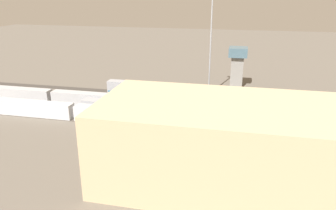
{
  "coord_description": "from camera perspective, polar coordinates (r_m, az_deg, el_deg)",
  "views": [
    {
      "loc": [
        -14.54,
        83.03,
        31.02
      ],
      "look_at": [
        3.55,
        3.49,
        2.5
      ],
      "focal_mm": 35.21,
      "sensor_mm": 36.0,
      "label": 1
    }
  ],
  "objects": [
    {
      "name": "train_on_track_5",
      "position": [
        81.32,
        -8.42,
        -1.84
      ],
      "size": [
        71.4,
        3.0,
        3.8
      ],
      "color": "silver",
      "rests_on": "ground_plane"
    },
    {
      "name": "track_bed_1",
      "position": [
        96.78,
        3.49,
        0.58
      ],
      "size": [
        140.0,
        2.8,
        0.12
      ],
      "primitive_type": "cube",
      "color": "#4C443D",
      "rests_on": "ground_plane"
    },
    {
      "name": "control_tower",
      "position": [
        112.75,
        11.92,
        6.97
      ],
      "size": [
        6.0,
        6.0,
        13.31
      ],
      "color": "gray",
      "rests_on": "ground_plane"
    },
    {
      "name": "train_on_track_1",
      "position": [
        94.95,
        10.13,
        1.55
      ],
      "size": [
        71.4,
        3.06,
        5.0
      ],
      "color": "#A8AAB2",
      "rests_on": "ground_plane"
    },
    {
      "name": "train_on_track_3",
      "position": [
        87.39,
        0.39,
        -0.07
      ],
      "size": [
        114.8,
        3.0,
        4.4
      ],
      "color": "#285193",
      "rests_on": "ground_plane"
    },
    {
      "name": "track_bed_4",
      "position": [
        82.92,
        1.78,
        -2.66
      ],
      "size": [
        140.0,
        2.8,
        0.12
      ],
      "primitive_type": "cube",
      "color": "#4C443D",
      "rests_on": "ground_plane"
    },
    {
      "name": "train_on_track_4",
      "position": [
        81.09,
        7.8,
        -1.8
      ],
      "size": [
        66.4,
        3.0,
        4.4
      ],
      "color": "#1E6B9E",
      "rests_on": "ground_plane"
    },
    {
      "name": "ground_plane",
      "position": [
        89.82,
        2.7,
        -0.95
      ],
      "size": [
        400.0,
        400.0,
        0.0
      ],
      "primitive_type": "plane",
      "color": "#60594F"
    },
    {
      "name": "maintenance_shed",
      "position": [
        55.56,
        14.2,
        -6.99
      ],
      "size": [
        50.05,
        21.33,
        14.0
      ],
      "primitive_type": "cube",
      "color": "tan",
      "rests_on": "ground_plane"
    },
    {
      "name": "light_mast_2",
      "position": [
        99.86,
        7.5,
        12.95
      ],
      "size": [
        2.8,
        0.7,
        32.71
      ],
      "color": "#9EA0A5",
      "rests_on": "ground_plane"
    },
    {
      "name": "track_bed_2",
      "position": [
        92.12,
        2.98,
        -0.39
      ],
      "size": [
        140.0,
        2.8,
        0.12
      ],
      "primitive_type": "cube",
      "color": "#3D3833",
      "rests_on": "ground_plane"
    },
    {
      "name": "track_bed_3",
      "position": [
        87.5,
        2.41,
        -1.47
      ],
      "size": [
        140.0,
        2.8,
        0.12
      ],
      "primitive_type": "cube",
      "color": "#4C443D",
      "rests_on": "ground_plane"
    },
    {
      "name": "track_bed_0",
      "position": [
        101.47,
        3.96,
        1.46
      ],
      "size": [
        140.0,
        2.8,
        0.12
      ],
      "primitive_type": "cube",
      "color": "#3D3833",
      "rests_on": "ground_plane"
    },
    {
      "name": "track_bed_5",
      "position": [
        78.39,
        1.07,
        -4.0
      ],
      "size": [
        140.0,
        2.8,
        0.12
      ],
      "primitive_type": "cube",
      "color": "#4C443D",
      "rests_on": "ground_plane"
    }
  ]
}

